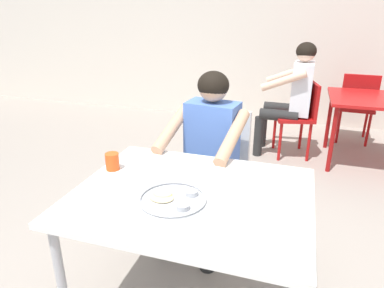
% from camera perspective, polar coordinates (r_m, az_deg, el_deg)
% --- Properties ---
extents(table_foreground, '(1.13, 0.91, 0.73)m').
position_cam_1_polar(table_foreground, '(1.72, -0.04, -10.04)').
color(table_foreground, white).
rests_on(table_foreground, ground).
extents(thali_tray, '(0.32, 0.32, 0.03)m').
position_cam_1_polar(thali_tray, '(1.62, -3.17, -8.98)').
color(thali_tray, '#B7BABF').
rests_on(thali_tray, table_foreground).
extents(drinking_cup, '(0.08, 0.08, 0.09)m').
position_cam_1_polar(drinking_cup, '(1.95, -13.04, -2.74)').
color(drinking_cup, '#D84C19').
rests_on(drinking_cup, table_foreground).
extents(chair_foreground, '(0.48, 0.48, 0.88)m').
position_cam_1_polar(chair_foreground, '(2.55, 4.24, -2.82)').
color(chair_foreground, silver).
rests_on(chair_foreground, ground).
extents(diner_foreground, '(0.54, 0.59, 1.19)m').
position_cam_1_polar(diner_foreground, '(2.27, 2.43, -0.29)').
color(diner_foreground, '#252525').
rests_on(diner_foreground, ground).
extents(table_background_red, '(0.83, 0.81, 0.72)m').
position_cam_1_polar(table_background_red, '(3.98, 27.59, 5.56)').
color(table_background_red, '#B71414').
rests_on(table_background_red, ground).
extents(chair_red_left, '(0.48, 0.52, 0.83)m').
position_cam_1_polar(chair_red_left, '(3.96, 17.48, 5.05)').
color(chair_red_left, '#A81212').
rests_on(chair_red_left, ground).
extents(chair_red_far, '(0.43, 0.46, 0.86)m').
position_cam_1_polar(chair_red_far, '(4.61, 25.59, 6.07)').
color(chair_red_far, '#A61213').
rests_on(chair_red_far, ground).
extents(patron_background, '(0.56, 0.50, 1.24)m').
position_cam_1_polar(patron_background, '(3.90, 16.35, 8.51)').
color(patron_background, black).
rests_on(patron_background, ground).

